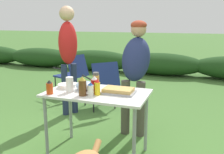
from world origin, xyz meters
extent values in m
plane|color=#477533|center=(0.00, 0.00, 0.00)|extent=(60.00, 60.00, 0.00)
ellipsoid|color=#1E4219|center=(-4.00, 4.61, 0.31)|extent=(2.40, 0.90, 0.61)
ellipsoid|color=#1E4219|center=(-2.00, 4.61, 0.31)|extent=(2.40, 0.90, 0.61)
ellipsoid|color=#1E4219|center=(0.00, 4.61, 0.31)|extent=(2.40, 0.90, 0.61)
cube|color=silver|center=(0.00, 0.00, 0.73)|extent=(1.10, 0.64, 0.02)
cylinder|color=gray|center=(-0.49, -0.27, 0.36)|extent=(0.04, 0.04, 0.71)
cylinder|color=gray|center=(0.49, -0.27, 0.36)|extent=(0.04, 0.04, 0.71)
cylinder|color=gray|center=(-0.49, 0.27, 0.36)|extent=(0.04, 0.04, 0.71)
cylinder|color=gray|center=(0.49, 0.27, 0.36)|extent=(0.04, 0.04, 0.71)
cube|color=#9E9EA3|center=(0.23, 0.03, 0.75)|extent=(0.35, 0.23, 0.02)
cube|color=tan|center=(0.23, 0.03, 0.78)|extent=(0.31, 0.20, 0.04)
cylinder|color=white|center=(-0.40, 0.04, 0.76)|extent=(0.20, 0.20, 0.04)
ellipsoid|color=#99B2CC|center=(-0.17, 0.04, 0.79)|extent=(0.20, 0.20, 0.10)
cylinder|color=white|center=(-0.28, -0.09, 0.82)|extent=(0.08, 0.08, 0.16)
cylinder|color=red|center=(-0.01, -0.05, 0.81)|extent=(0.08, 0.08, 0.15)
cone|color=white|center=(-0.01, -0.05, 0.91)|extent=(0.06, 0.06, 0.04)
cylinder|color=#CC4214|center=(-0.44, -0.24, 0.80)|extent=(0.07, 0.07, 0.12)
cone|color=black|center=(-0.44, -0.24, 0.87)|extent=(0.06, 0.06, 0.03)
cylinder|color=yellow|center=(0.04, -0.10, 0.81)|extent=(0.06, 0.06, 0.13)
cone|color=red|center=(0.04, -0.10, 0.89)|extent=(0.05, 0.05, 0.04)
cylinder|color=#B2893D|center=(-0.03, 0.04, 0.83)|extent=(0.07, 0.07, 0.18)
cylinder|color=#4C4C4C|center=(-0.03, 0.04, 0.93)|extent=(0.06, 0.06, 0.03)
cylinder|color=brown|center=(-0.09, -0.17, 0.82)|extent=(0.08, 0.08, 0.16)
cone|color=gold|center=(-0.09, -0.17, 0.92)|extent=(0.07, 0.07, 0.05)
cylinder|color=silver|center=(-0.01, -0.14, 0.80)|extent=(0.07, 0.07, 0.11)
cone|color=#194793|center=(-0.01, -0.14, 0.87)|extent=(0.06, 0.06, 0.03)
cylinder|color=#4C473D|center=(0.13, 0.64, 0.37)|extent=(0.12, 0.12, 0.73)
cylinder|color=#4C473D|center=(0.34, 0.63, 0.37)|extent=(0.12, 0.12, 0.73)
ellipsoid|color=navy|center=(0.23, 0.75, 1.01)|extent=(0.37, 0.47, 0.65)
sphere|color=tan|center=(0.24, 0.86, 1.38)|extent=(0.20, 0.20, 0.20)
ellipsoid|color=#993823|center=(0.24, 0.86, 1.44)|extent=(0.21, 0.21, 0.12)
cylinder|color=#232D4C|center=(-0.98, 0.97, 0.41)|extent=(0.10, 0.10, 0.82)
cylinder|color=#232D4C|center=(-0.88, 1.11, 0.41)|extent=(0.10, 0.10, 0.82)
ellipsoid|color=red|center=(-0.93, 1.04, 1.16)|extent=(0.36, 0.38, 0.67)
sphere|color=#DBAD89|center=(-0.93, 1.04, 1.60)|extent=(0.23, 0.23, 0.23)
cylinder|color=#B27A42|center=(0.34, -0.84, 0.54)|extent=(0.07, 0.21, 0.12)
cube|color=navy|center=(-0.59, 1.49, 0.39)|extent=(0.65, 0.65, 0.03)
cube|color=navy|center=(-0.39, 1.30, 0.61)|extent=(0.43, 0.44, 0.44)
cylinder|color=black|center=(-0.59, 1.21, 0.19)|extent=(0.02, 0.02, 0.38)
cylinder|color=black|center=(-0.31, 1.50, 0.19)|extent=(0.02, 0.02, 0.38)
cylinder|color=black|center=(-0.88, 1.49, 0.19)|extent=(0.02, 0.02, 0.38)
cylinder|color=black|center=(-0.60, 1.78, 0.19)|extent=(0.02, 0.02, 0.38)
cylinder|color=black|center=(-0.75, 1.33, 0.56)|extent=(0.32, 0.30, 0.02)
cylinder|color=black|center=(-0.44, 1.66, 0.56)|extent=(0.32, 0.30, 0.02)
cube|color=navy|center=(-1.50, 2.04, 0.39)|extent=(0.59, 0.59, 0.03)
cube|color=navy|center=(-1.24, 1.95, 0.61)|extent=(0.31, 0.49, 0.44)
cylinder|color=black|center=(-1.38, 1.79, 0.19)|extent=(0.02, 0.02, 0.38)
cylinder|color=black|center=(-1.25, 2.16, 0.19)|extent=(0.02, 0.02, 0.38)
cylinder|color=black|center=(-1.76, 1.92, 0.19)|extent=(0.02, 0.02, 0.38)
cylinder|color=black|center=(-1.62, 2.30, 0.19)|extent=(0.02, 0.02, 0.38)
cylinder|color=black|center=(-1.58, 1.83, 0.56)|extent=(0.40, 0.16, 0.02)
cylinder|color=black|center=(-1.43, 2.26, 0.56)|extent=(0.40, 0.16, 0.02)
camera|label=1|loc=(1.02, -2.39, 1.49)|focal=40.00mm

